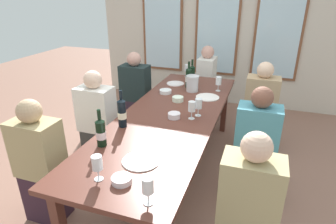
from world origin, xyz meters
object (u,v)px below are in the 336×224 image
at_px(tasting_bowl_2, 178,99).
at_px(seated_person_3, 255,147).
at_px(tasting_bowl_3, 166,91).
at_px(seated_person_4, 136,94).
at_px(seated_person_5, 260,109).
at_px(wine_bottle_0, 122,113).
at_px(seated_person_2, 97,123).
at_px(wine_glass_1, 187,68).
at_px(wine_glass_0, 219,81).
at_px(wine_bottle_2, 189,78).
at_px(dining_table, 170,120).
at_px(metal_pitcher, 192,83).
at_px(tasting_bowl_1, 174,116).
at_px(wine_glass_2, 148,186).
at_px(seated_person_1, 247,212).
at_px(tasting_bowl_0, 122,180).
at_px(seated_person_0, 41,166).
at_px(wine_bottle_1, 101,132).
at_px(wine_glass_4, 198,104).
at_px(wine_glass_3, 192,107).
at_px(wine_glass_5, 97,163).
at_px(white_plate_1, 141,161).
at_px(seated_person_6, 206,84).
at_px(wine_bottle_3, 192,75).
at_px(white_plate_2, 175,84).
at_px(white_plate_0, 207,97).

relative_size(tasting_bowl_2, seated_person_3, 0.11).
relative_size(tasting_bowl_3, seated_person_3, 0.13).
distance_m(seated_person_4, seated_person_5, 1.66).
height_order(wine_bottle_0, seated_person_2, seated_person_2).
bearing_deg(wine_glass_1, seated_person_3, -51.87).
relative_size(wine_glass_0, seated_person_3, 0.16).
bearing_deg(wine_bottle_2, wine_bottle_0, -101.96).
bearing_deg(dining_table, wine_glass_0, 69.15).
relative_size(metal_pitcher, tasting_bowl_1, 1.61).
xyz_separation_m(wine_glass_2, seated_person_1, (0.54, 0.36, -0.34)).
bearing_deg(tasting_bowl_0, wine_bottle_2, 93.01).
height_order(dining_table, wine_glass_2, wine_glass_2).
distance_m(dining_table, seated_person_4, 1.27).
relative_size(tasting_bowl_2, seated_person_0, 0.11).
height_order(tasting_bowl_0, seated_person_2, seated_person_2).
bearing_deg(tasting_bowl_2, wine_bottle_1, -104.12).
distance_m(wine_bottle_0, wine_glass_4, 0.73).
relative_size(wine_glass_2, seated_person_0, 0.16).
relative_size(dining_table, tasting_bowl_3, 19.34).
bearing_deg(tasting_bowl_0, tasting_bowl_2, 93.34).
distance_m(wine_glass_3, wine_glass_5, 1.14).
xyz_separation_m(metal_pitcher, seated_person_5, (0.80, 0.21, -0.31)).
bearing_deg(seated_person_4, white_plate_1, -63.56).
bearing_deg(seated_person_4, seated_person_1, -47.73).
distance_m(wine_glass_3, seated_person_6, 1.80).
bearing_deg(seated_person_5, seated_person_3, -90.00).
distance_m(wine_bottle_3, tasting_bowl_0, 2.11).
distance_m(wine_bottle_2, seated_person_5, 0.95).
relative_size(wine_glass_2, wine_glass_5, 1.00).
distance_m(tasting_bowl_3, seated_person_2, 0.86).
bearing_deg(seated_person_3, seated_person_2, -179.18).
height_order(tasting_bowl_3, wine_glass_1, wine_glass_1).
xyz_separation_m(white_plate_2, wine_bottle_0, (-0.07, -1.32, 0.13)).
height_order(wine_bottle_0, tasting_bowl_2, wine_bottle_0).
relative_size(wine_glass_4, seated_person_5, 0.16).
bearing_deg(wine_glass_5, wine_glass_0, 77.90).
bearing_deg(wine_bottle_0, tasting_bowl_0, -62.98).
relative_size(wine_bottle_3, wine_glass_1, 1.85).
xyz_separation_m(seated_person_0, seated_person_2, (0.00, 0.86, 0.00)).
relative_size(tasting_bowl_1, wine_glass_4, 0.68).
height_order(tasting_bowl_1, tasting_bowl_2, same).
bearing_deg(white_plate_1, seated_person_3, 48.21).
relative_size(tasting_bowl_0, wine_glass_5, 0.75).
distance_m(white_plate_0, white_plate_1, 1.44).
relative_size(dining_table, white_plate_0, 10.36).
bearing_deg(wine_bottle_1, metal_pitcher, 77.04).
relative_size(tasting_bowl_0, seated_person_0, 0.12).
height_order(wine_bottle_3, wine_glass_0, wine_bottle_3).
xyz_separation_m(wine_glass_5, seated_person_5, (0.93, 2.08, -0.34)).
relative_size(tasting_bowl_3, seated_person_5, 0.13).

